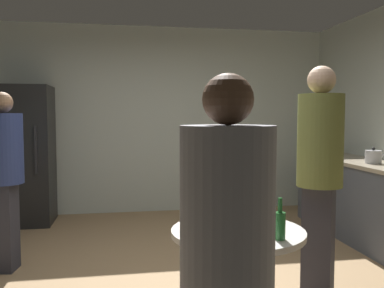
{
  "coord_description": "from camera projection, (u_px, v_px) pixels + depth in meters",
  "views": [
    {
      "loc": [
        -0.44,
        -3.43,
        1.41
      ],
      "look_at": [
        0.25,
        0.6,
        1.13
      ],
      "focal_mm": 38.56,
      "sensor_mm": 36.0,
      "label": 1
    }
  ],
  "objects": [
    {
      "name": "foreground_table",
      "position": [
        238.0,
        247.0,
        2.47
      ],
      "size": [
        0.8,
        0.8,
        0.73
      ],
      "color": "beige",
      "rests_on": "ground_plane"
    },
    {
      "name": "kitchen_counter",
      "position": [
        358.0,
        198.0,
        4.82
      ],
      "size": [
        0.64,
        1.99,
        0.9
      ],
      "color": "#4C515B",
      "rests_on": "ground_plane"
    },
    {
      "name": "beer_bottle_green",
      "position": [
        280.0,
        224.0,
        2.26
      ],
      "size": [
        0.06,
        0.06,
        0.23
      ],
      "color": "#26662D",
      "rests_on": "foreground_table"
    },
    {
      "name": "refrigerator",
      "position": [
        25.0,
        155.0,
        5.36
      ],
      "size": [
        0.7,
        0.68,
        1.8
      ],
      "color": "black",
      "rests_on": "ground_plane"
    },
    {
      "name": "kettle",
      "position": [
        374.0,
        157.0,
        4.43
      ],
      "size": [
        0.24,
        0.17,
        0.18
      ],
      "color": "#B2B2B7",
      "rests_on": "kitchen_counter"
    },
    {
      "name": "beer_bottle_amber",
      "position": [
        268.0,
        209.0,
        2.64
      ],
      "size": [
        0.06,
        0.06,
        0.23
      ],
      "color": "#8C5919",
      "rests_on": "foreground_table"
    },
    {
      "name": "person_in_gray_shirt",
      "position": [
        227.0,
        256.0,
        1.48
      ],
      "size": [
        0.44,
        0.44,
        1.56
      ],
      "rotation": [
        0.0,
        0.0,
        1.22
      ],
      "color": "#2D2D38",
      "rests_on": "ground_plane"
    },
    {
      "name": "beer_bottle_brown",
      "position": [
        247.0,
        212.0,
        2.54
      ],
      "size": [
        0.06,
        0.06,
        0.23
      ],
      "color": "#593314",
      "rests_on": "foreground_table"
    },
    {
      "name": "plastic_cup_red",
      "position": [
        221.0,
        221.0,
        2.45
      ],
      "size": [
        0.08,
        0.08,
        0.11
      ],
      "primitive_type": "cylinder",
      "color": "red",
      "rests_on": "foreground_table"
    },
    {
      "name": "wine_bottle_on_counter",
      "position": [
        332.0,
        146.0,
        5.4
      ],
      "size": [
        0.08,
        0.08,
        0.31
      ],
      "color": "#3F141E",
      "rests_on": "kitchen_counter"
    },
    {
      "name": "person_in_navy_shirt",
      "position": [
        4.0,
        167.0,
        3.71
      ],
      "size": [
        0.39,
        0.39,
        1.63
      ],
      "rotation": [
        0.0,
        0.0,
        -0.15
      ],
      "color": "#2D2D38",
      "rests_on": "ground_plane"
    },
    {
      "name": "ground_plane",
      "position": [
        175.0,
        286.0,
        3.55
      ],
      "size": [
        5.2,
        5.2,
        0.1
      ],
      "primitive_type": "cube",
      "color": "#9E7C56"
    },
    {
      "name": "person_in_olive_shirt",
      "position": [
        320.0,
        164.0,
        3.11
      ],
      "size": [
        0.48,
        0.48,
        1.78
      ],
      "rotation": [
        0.0,
        0.0,
        -2.26
      ],
      "color": "#2D2D38",
      "rests_on": "ground_plane"
    },
    {
      "name": "wall_back",
      "position": [
        152.0,
        120.0,
        6.04
      ],
      "size": [
        5.32,
        0.06,
        2.7
      ],
      "primitive_type": "cube",
      "color": "beige",
      "rests_on": "ground_plane"
    }
  ]
}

